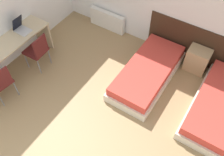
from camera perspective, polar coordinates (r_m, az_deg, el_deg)
The scene contains 9 objects.
headboard_panel at distance 5.65m, azimuth 20.06°, elevation 6.45°, with size 2.51×0.03×0.91m.
bed_near_window at distance 5.26m, azimuth 8.15°, elevation 1.21°, with size 0.91×1.97×0.37m.
bed_near_door at distance 5.13m, azimuth 23.16°, elevation -5.79°, with size 0.91×1.97×0.37m.
nightstand at distance 5.62m, azimuth 18.89°, elevation 3.94°, with size 0.46×0.34×0.55m.
radiator at distance 6.38m, azimuth -1.10°, elevation 13.05°, with size 0.96×0.12×0.48m.
desk at distance 5.45m, azimuth -23.51°, elevation 5.17°, with size 0.53×2.17×0.75m.
chair_near_laptop at distance 5.43m, azimuth -16.71°, elevation 6.17°, with size 0.43×0.43×0.87m.
chair_near_notebook at distance 5.09m, azimuth -24.23°, elevation -0.73°, with size 0.46×0.46×0.87m.
laptop at distance 5.56m, azimuth -20.09°, elevation 10.69°, with size 0.33×0.24×0.32m.
Camera 1 is at (1.58, -0.25, 4.15)m, focal length 40.00 mm.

